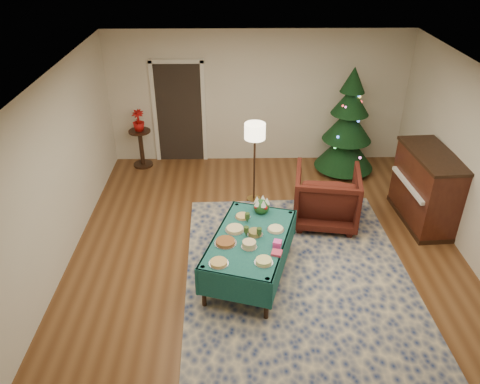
{
  "coord_description": "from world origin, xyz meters",
  "views": [
    {
      "loc": [
        -0.52,
        -5.58,
        4.46
      ],
      "look_at": [
        -0.41,
        0.6,
        0.85
      ],
      "focal_mm": 35.0,
      "sensor_mm": 36.0,
      "label": 1
    }
  ],
  "objects_px": {
    "gift_box": "(277,244)",
    "christmas_tree": "(348,127)",
    "piano": "(426,189)",
    "potted_plant": "(139,125)",
    "floor_lamp": "(255,136)",
    "armchair": "(326,194)",
    "buffet_table": "(250,245)",
    "side_table": "(142,149)"
  },
  "relations": [
    {
      "from": "side_table",
      "to": "christmas_tree",
      "type": "relative_size",
      "value": 0.37
    },
    {
      "from": "gift_box",
      "to": "piano",
      "type": "relative_size",
      "value": 0.07
    },
    {
      "from": "armchair",
      "to": "potted_plant",
      "type": "relative_size",
      "value": 2.49
    },
    {
      "from": "gift_box",
      "to": "armchair",
      "type": "distance_m",
      "value": 1.87
    },
    {
      "from": "armchair",
      "to": "piano",
      "type": "height_order",
      "value": "piano"
    },
    {
      "from": "floor_lamp",
      "to": "christmas_tree",
      "type": "relative_size",
      "value": 0.7
    },
    {
      "from": "gift_box",
      "to": "side_table",
      "type": "xyz_separation_m",
      "value": [
        -2.46,
        3.75,
        -0.33
      ]
    },
    {
      "from": "gift_box",
      "to": "christmas_tree",
      "type": "relative_size",
      "value": 0.05
    },
    {
      "from": "buffet_table",
      "to": "armchair",
      "type": "xyz_separation_m",
      "value": [
        1.31,
        1.38,
        -0.0
      ]
    },
    {
      "from": "side_table",
      "to": "christmas_tree",
      "type": "xyz_separation_m",
      "value": [
        4.13,
        -0.3,
        0.58
      ]
    },
    {
      "from": "gift_box",
      "to": "christmas_tree",
      "type": "bearing_deg",
      "value": 64.22
    },
    {
      "from": "gift_box",
      "to": "potted_plant",
      "type": "xyz_separation_m",
      "value": [
        -2.46,
        3.75,
        0.19
      ]
    },
    {
      "from": "side_table",
      "to": "piano",
      "type": "height_order",
      "value": "piano"
    },
    {
      "from": "floor_lamp",
      "to": "piano",
      "type": "xyz_separation_m",
      "value": [
        2.81,
        -0.72,
        -0.65
      ]
    },
    {
      "from": "buffet_table",
      "to": "potted_plant",
      "type": "height_order",
      "value": "potted_plant"
    },
    {
      "from": "gift_box",
      "to": "armchair",
      "type": "xyz_separation_m",
      "value": [
        0.96,
        1.6,
        -0.18
      ]
    },
    {
      "from": "gift_box",
      "to": "armchair",
      "type": "relative_size",
      "value": 0.1
    },
    {
      "from": "gift_box",
      "to": "piano",
      "type": "bearing_deg",
      "value": 31.71
    },
    {
      "from": "buffet_table",
      "to": "floor_lamp",
      "type": "bearing_deg",
      "value": 85.98
    },
    {
      "from": "christmas_tree",
      "to": "gift_box",
      "type": "bearing_deg",
      "value": -115.78
    },
    {
      "from": "buffet_table",
      "to": "christmas_tree",
      "type": "distance_m",
      "value": 3.84
    },
    {
      "from": "potted_plant",
      "to": "buffet_table",
      "type": "bearing_deg",
      "value": -59.18
    },
    {
      "from": "armchair",
      "to": "side_table",
      "type": "relative_size",
      "value": 1.36
    },
    {
      "from": "buffet_table",
      "to": "side_table",
      "type": "height_order",
      "value": "side_table"
    },
    {
      "from": "armchair",
      "to": "buffet_table",
      "type": "bearing_deg",
      "value": 55.8
    },
    {
      "from": "buffet_table",
      "to": "armchair",
      "type": "bearing_deg",
      "value": 46.44
    },
    {
      "from": "potted_plant",
      "to": "piano",
      "type": "height_order",
      "value": "piano"
    },
    {
      "from": "armchair",
      "to": "piano",
      "type": "bearing_deg",
      "value": -170.27
    },
    {
      "from": "buffet_table",
      "to": "potted_plant",
      "type": "distance_m",
      "value": 4.13
    },
    {
      "from": "armchair",
      "to": "christmas_tree",
      "type": "xyz_separation_m",
      "value": [
        0.71,
        1.85,
        0.43
      ]
    },
    {
      "from": "gift_box",
      "to": "floor_lamp",
      "type": "relative_size",
      "value": 0.07
    },
    {
      "from": "buffet_table",
      "to": "christmas_tree",
      "type": "xyz_separation_m",
      "value": [
        2.02,
        3.24,
        0.43
      ]
    },
    {
      "from": "potted_plant",
      "to": "christmas_tree",
      "type": "distance_m",
      "value": 4.14
    },
    {
      "from": "piano",
      "to": "armchair",
      "type": "bearing_deg",
      "value": -179.63
    },
    {
      "from": "floor_lamp",
      "to": "christmas_tree",
      "type": "distance_m",
      "value": 2.21
    },
    {
      "from": "gift_box",
      "to": "floor_lamp",
      "type": "xyz_separation_m",
      "value": [
        -0.21,
        2.33,
        0.55
      ]
    },
    {
      "from": "side_table",
      "to": "floor_lamp",
      "type": "bearing_deg",
      "value": -32.26
    },
    {
      "from": "buffet_table",
      "to": "side_table",
      "type": "bearing_deg",
      "value": 120.82
    },
    {
      "from": "floor_lamp",
      "to": "potted_plant",
      "type": "relative_size",
      "value": 3.48
    },
    {
      "from": "piano",
      "to": "potted_plant",
      "type": "bearing_deg",
      "value": 157.07
    },
    {
      "from": "armchair",
      "to": "potted_plant",
      "type": "bearing_deg",
      "value": -22.83
    },
    {
      "from": "piano",
      "to": "gift_box",
      "type": "bearing_deg",
      "value": -148.29
    }
  ]
}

